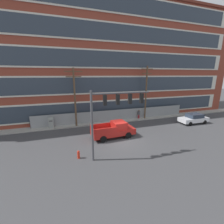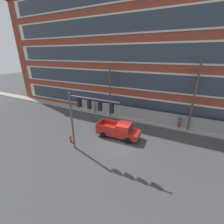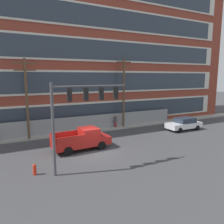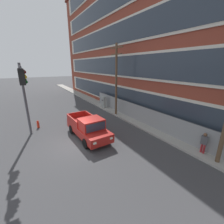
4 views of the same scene
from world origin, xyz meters
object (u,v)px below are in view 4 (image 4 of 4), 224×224
Objects in this scene: traffic_signal_mast at (23,85)px; fire_hydrant at (38,124)px; utility_pole_near_corner at (116,78)px; electrical_cabinet at (104,103)px; pedestrian_near_cabinet at (204,142)px; pickup_truck_red at (88,128)px.

traffic_signal_mast is 8.11× the size of fire_hydrant.
utility_pole_near_corner is 10.01m from fire_hydrant.
fire_hydrant is (-0.67, -8.99, -4.34)m from utility_pole_near_corner.
traffic_signal_mast is 5.35m from fire_hydrant.
traffic_signal_mast is 10.02m from utility_pole_near_corner.
electrical_cabinet reaches higher than pedestrian_near_cabinet.
utility_pole_near_corner is at bearing -177.29° from pedestrian_near_cabinet.
utility_pole_near_corner is 5.19m from electrical_cabinet.
traffic_signal_mast is 12.12m from electrical_cabinet.
pickup_truck_red is at bearing 36.98° from fire_hydrant.
traffic_signal_mast is at bearing -129.01° from pedestrian_near_cabinet.
pickup_truck_red is 3.05× the size of electrical_cabinet.
utility_pole_near_corner is 10.93× the size of fire_hydrant.
pedestrian_near_cabinet is at bearing 41.92° from pickup_truck_red.
utility_pole_near_corner is at bearing -2.55° from electrical_cabinet.
electrical_cabinet reaches higher than fire_hydrant.
utility_pole_near_corner is 5.04× the size of pedestrian_near_cabinet.
fire_hydrant is (2.83, -9.15, -0.51)m from electrical_cabinet.
fire_hydrant is (-11.34, -9.50, -0.59)m from pedestrian_near_cabinet.
pedestrian_near_cabinet is at bearing 50.99° from traffic_signal_mast.
utility_pole_near_corner reaches higher than pedestrian_near_cabinet.
pickup_truck_red is 3.23× the size of pedestrian_near_cabinet.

